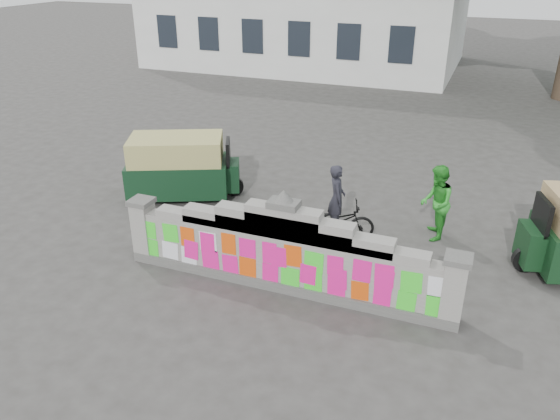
{
  "coord_description": "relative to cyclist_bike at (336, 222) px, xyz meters",
  "views": [
    {
      "loc": [
        3.12,
        -8.09,
        5.76
      ],
      "look_at": [
        -0.46,
        1.0,
        1.1
      ],
      "focal_mm": 35.0,
      "sensor_mm": 36.0,
      "label": 1
    }
  ],
  "objects": [
    {
      "name": "ground",
      "position": [
        -0.37,
        -2.18,
        -0.44
      ],
      "size": [
        100.0,
        100.0,
        0.0
      ],
      "primitive_type": "plane",
      "color": "#383533",
      "rests_on": "ground"
    },
    {
      "name": "parapet_wall",
      "position": [
        -0.37,
        -2.18,
        0.31
      ],
      "size": [
        6.48,
        0.44,
        2.01
      ],
      "color": "#4C4C49",
      "rests_on": "ground"
    },
    {
      "name": "cyclist_bike",
      "position": [
        0.0,
        0.0,
        0.0
      ],
      "size": [
        1.78,
        1.16,
        0.88
      ],
      "primitive_type": "imported",
      "rotation": [
        0.0,
        0.0,
        1.95
      ],
      "color": "black",
      "rests_on": "ground"
    },
    {
      "name": "cyclist_rider",
      "position": [
        0.0,
        0.0,
        0.31
      ],
      "size": [
        0.53,
        0.64,
        1.5
      ],
      "primitive_type": "imported",
      "rotation": [
        0.0,
        0.0,
        1.95
      ],
      "color": "#23222B",
      "rests_on": "ground"
    },
    {
      "name": "pedestrian",
      "position": [
        1.97,
        0.9,
        0.4
      ],
      "size": [
        0.76,
        0.91,
        1.68
      ],
      "primitive_type": "imported",
      "rotation": [
        0.0,
        0.0,
        -1.41
      ],
      "color": "green",
      "rests_on": "ground"
    },
    {
      "name": "rickshaw_left",
      "position": [
        -4.32,
        0.82,
        0.39
      ],
      "size": [
        2.96,
        2.24,
        1.6
      ],
      "rotation": [
        0.0,
        0.0,
        0.42
      ],
      "color": "black",
      "rests_on": "ground"
    }
  ]
}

